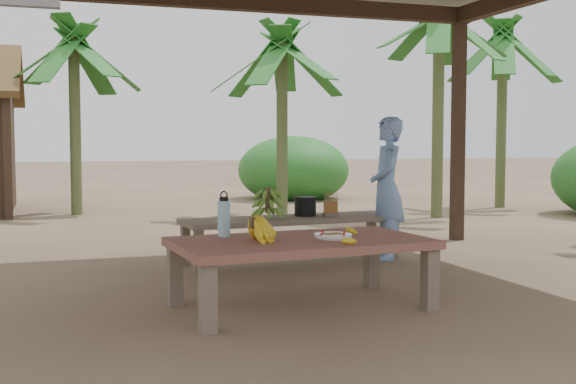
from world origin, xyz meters
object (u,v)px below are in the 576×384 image
object	(u,v)px
plate	(333,236)
cooking_pot	(305,207)
woman	(387,188)
water_flask	(224,217)
bench	(292,223)
ripe_banana_bunch	(252,228)
work_table	(301,248)

from	to	relation	value
plate	cooking_pot	bearing A→B (deg)	75.62
cooking_pot	woman	distance (m)	0.86
water_flask	woman	size ratio (longest dim) A/B	0.23
bench	woman	bearing A→B (deg)	-10.38
woman	ripe_banana_bunch	bearing A→B (deg)	-29.53
plate	bench	bearing A→B (deg)	79.71
work_table	water_flask	size ratio (longest dim) A/B	5.56
work_table	ripe_banana_bunch	bearing A→B (deg)	-179.74
ripe_banana_bunch	work_table	bearing A→B (deg)	4.49
work_table	ripe_banana_bunch	xyz separation A→B (m)	(-0.37, -0.03, 0.16)
work_table	woman	bearing A→B (deg)	44.51
cooking_pot	woman	world-z (taller)	woman
work_table	woman	world-z (taller)	woman
work_table	cooking_pot	size ratio (longest dim) A/B	8.55
water_flask	cooking_pot	world-z (taller)	water_flask
work_table	ripe_banana_bunch	size ratio (longest dim) A/B	5.97
bench	plate	size ratio (longest dim) A/B	8.15
cooking_pot	ripe_banana_bunch	bearing A→B (deg)	-119.27
work_table	bench	xyz separation A→B (m)	(0.58, 1.89, -0.04)
bench	woman	xyz separation A→B (m)	(0.99, -0.10, 0.33)
work_table	bench	distance (m)	1.98
bench	ripe_banana_bunch	bearing A→B (deg)	-120.99
bench	plate	bearing A→B (deg)	-104.84
water_flask	cooking_pot	distance (m)	2.07
cooking_pot	woman	bearing A→B (deg)	-12.21
bench	ripe_banana_bunch	distance (m)	2.16
plate	woman	bearing A→B (deg)	53.87
cooking_pot	bench	bearing A→B (deg)	-154.85
bench	cooking_pot	xyz separation A→B (m)	(0.16, 0.08, 0.15)
plate	cooking_pot	world-z (taller)	cooking_pot
work_table	plate	size ratio (longest dim) A/B	6.79
work_table	cooking_pot	bearing A→B (deg)	64.96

